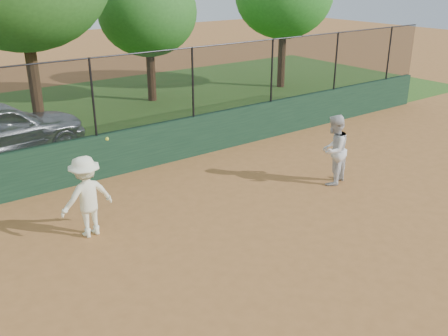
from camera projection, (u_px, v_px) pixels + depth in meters
ground at (260, 274)px, 9.14m from camera, size 80.00×80.00×0.00m
back_wall at (116, 153)px, 13.41m from camera, size 26.00×0.20×1.20m
grass_strip at (46, 123)px, 18.11m from camera, size 36.00×12.00×0.01m
player_second at (334, 150)px, 12.71m from camera, size 1.07×0.95×1.83m
player_main at (87, 197)px, 10.21m from camera, size 1.17×0.72×2.12m
fence_assembly at (110, 94)px, 12.78m from camera, size 26.00×0.06×2.00m
tree_3 at (148, 13)px, 19.97m from camera, size 4.05×3.68×5.35m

